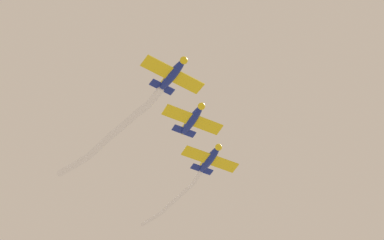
% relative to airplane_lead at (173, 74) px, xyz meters
% --- Properties ---
extents(airplane_lead, '(8.11, 6.14, 2.00)m').
position_rel_airplane_lead_xyz_m(airplane_lead, '(0.00, 0.00, 0.00)').
color(airplane_lead, navy).
extents(smoke_trail_lead, '(8.40, 19.94, 1.79)m').
position_rel_airplane_lead_xyz_m(smoke_trail_lead, '(-3.69, 12.48, 0.08)').
color(smoke_trail_lead, white).
extents(airplane_left_wing, '(8.02, 6.00, 2.00)m').
position_rel_airplane_lead_xyz_m(airplane_left_wing, '(5.05, 5.92, 0.25)').
color(airplane_left_wing, navy).
extents(airplane_right_wing, '(8.01, 5.99, 2.00)m').
position_rel_airplane_lead_xyz_m(airplane_right_wing, '(10.12, 11.84, 0.50)').
color(airplane_right_wing, navy).
extents(smoke_trail_right_wing, '(3.33, 17.99, 3.66)m').
position_rel_airplane_lead_xyz_m(smoke_trail_right_wing, '(9.15, 23.46, 1.70)').
color(smoke_trail_right_wing, white).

